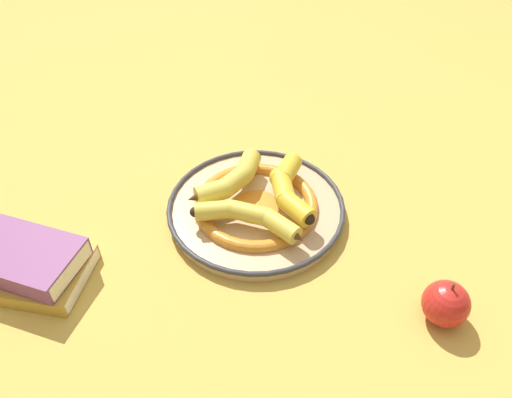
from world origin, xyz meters
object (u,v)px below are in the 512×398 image
object	(u,v)px
banana_a	(288,187)
banana_c	(231,181)
book_stack	(28,265)
apple	(446,304)
banana_b	(250,217)
decorative_bowl	(256,208)

from	to	relation	value
banana_a	banana_c	world-z (taller)	banana_c
banana_c	book_stack	size ratio (longest dim) A/B	0.81
book_stack	apple	xyz separation A→B (m)	(0.58, 0.35, 0.00)
banana_c	apple	world-z (taller)	apple
banana_b	banana_c	xyz separation A→B (m)	(-0.09, 0.05, 0.00)
banana_a	book_stack	size ratio (longest dim) A/B	0.66
banana_b	apple	distance (m)	0.35
book_stack	banana_a	bearing A→B (deg)	41.15
banana_b	book_stack	xyz separation A→B (m)	(-0.23, -0.30, -0.02)
decorative_bowl	banana_b	bearing A→B (deg)	-62.07
banana_b	book_stack	world-z (taller)	banana_b
book_stack	apple	size ratio (longest dim) A/B	2.74
banana_c	apple	bearing A→B (deg)	-87.88
banana_b	book_stack	distance (m)	0.38
decorative_bowl	apple	world-z (taller)	apple
book_stack	apple	bearing A→B (deg)	13.35
banana_b	banana_c	world-z (taller)	banana_c
banana_b	decorative_bowl	bearing A→B (deg)	-81.90
banana_c	book_stack	distance (m)	0.38
banana_c	apple	size ratio (longest dim) A/B	2.22
banana_c	decorative_bowl	bearing A→B (deg)	-85.22
banana_b	apple	xyz separation A→B (m)	(0.34, 0.05, -0.02)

